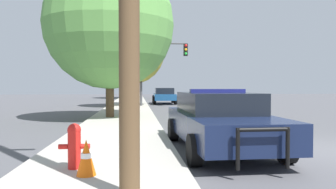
{
  "coord_description": "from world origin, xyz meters",
  "views": [
    {
      "loc": [
        -4.5,
        -7.46,
        1.57
      ],
      "look_at": [
        -1.71,
        21.11,
        0.82
      ],
      "focal_mm": 35.0,
      "sensor_mm": 36.0,
      "label": 1
    }
  ],
  "objects_px": {
    "tree_sidewalk_far": "(133,57)",
    "police_car": "(219,120)",
    "fire_hydrant": "(74,145)",
    "traffic_light": "(161,60)",
    "traffic_cone": "(86,157)",
    "car_background_midblock": "(164,95)",
    "tree_sidewalk_mid": "(132,51)",
    "tree_sidewalk_near": "(110,25)"
  },
  "relations": [
    {
      "from": "fire_hydrant",
      "to": "traffic_cone",
      "type": "relative_size",
      "value": 1.35
    },
    {
      "from": "traffic_light",
      "to": "fire_hydrant",
      "type": "bearing_deg",
      "value": -98.98
    },
    {
      "from": "car_background_midblock",
      "to": "tree_sidewalk_far",
      "type": "distance_m",
      "value": 13.3
    },
    {
      "from": "fire_hydrant",
      "to": "traffic_cone",
      "type": "bearing_deg",
      "value": -59.67
    },
    {
      "from": "police_car",
      "to": "traffic_cone",
      "type": "xyz_separation_m",
      "value": [
        -2.83,
        -2.51,
        -0.32
      ]
    },
    {
      "from": "tree_sidewalk_mid",
      "to": "tree_sidewalk_near",
      "type": "relative_size",
      "value": 0.9
    },
    {
      "from": "traffic_cone",
      "to": "tree_sidewalk_near",
      "type": "bearing_deg",
      "value": 92.36
    },
    {
      "from": "police_car",
      "to": "car_background_midblock",
      "type": "distance_m",
      "value": 20.74
    },
    {
      "from": "tree_sidewalk_near",
      "to": "car_background_midblock",
      "type": "bearing_deg",
      "value": 74.55
    },
    {
      "from": "traffic_light",
      "to": "traffic_cone",
      "type": "xyz_separation_m",
      "value": [
        -2.59,
        -18.58,
        -3.04
      ]
    },
    {
      "from": "fire_hydrant",
      "to": "tree_sidewalk_mid",
      "type": "height_order",
      "value": "tree_sidewalk_mid"
    },
    {
      "from": "tree_sidewalk_mid",
      "to": "car_background_midblock",
      "type": "bearing_deg",
      "value": 56.06
    },
    {
      "from": "traffic_light",
      "to": "tree_sidewalk_far",
      "type": "distance_m",
      "value": 17.13
    },
    {
      "from": "fire_hydrant",
      "to": "tree_sidewalk_mid",
      "type": "relative_size",
      "value": 0.12
    },
    {
      "from": "police_car",
      "to": "tree_sidewalk_far",
      "type": "relative_size",
      "value": 0.62
    },
    {
      "from": "car_background_midblock",
      "to": "tree_sidewalk_near",
      "type": "height_order",
      "value": "tree_sidewalk_near"
    },
    {
      "from": "police_car",
      "to": "tree_sidewalk_far",
      "type": "height_order",
      "value": "tree_sidewalk_far"
    },
    {
      "from": "police_car",
      "to": "traffic_cone",
      "type": "relative_size",
      "value": 8.6
    },
    {
      "from": "tree_sidewalk_far",
      "to": "traffic_cone",
      "type": "xyz_separation_m",
      "value": [
        -0.42,
        -35.5,
        -4.68
      ]
    },
    {
      "from": "police_car",
      "to": "traffic_light",
      "type": "distance_m",
      "value": 16.3
    },
    {
      "from": "tree_sidewalk_near",
      "to": "traffic_cone",
      "type": "height_order",
      "value": "tree_sidewalk_near"
    },
    {
      "from": "fire_hydrant",
      "to": "traffic_light",
      "type": "bearing_deg",
      "value": 81.02
    },
    {
      "from": "car_background_midblock",
      "to": "police_car",
      "type": "bearing_deg",
      "value": -90.02
    },
    {
      "from": "traffic_cone",
      "to": "police_car",
      "type": "bearing_deg",
      "value": 41.59
    },
    {
      "from": "traffic_light",
      "to": "traffic_cone",
      "type": "height_order",
      "value": "traffic_light"
    },
    {
      "from": "fire_hydrant",
      "to": "tree_sidewalk_mid",
      "type": "distance_m",
      "value": 19.01
    },
    {
      "from": "tree_sidewalk_far",
      "to": "car_background_midblock",
      "type": "bearing_deg",
      "value": -76.99
    },
    {
      "from": "traffic_light",
      "to": "tree_sidewalk_mid",
      "type": "distance_m",
      "value": 2.3
    },
    {
      "from": "traffic_light",
      "to": "tree_sidewalk_mid",
      "type": "relative_size",
      "value": 0.72
    },
    {
      "from": "tree_sidewalk_far",
      "to": "traffic_cone",
      "type": "distance_m",
      "value": 35.81
    },
    {
      "from": "tree_sidewalk_far",
      "to": "police_car",
      "type": "bearing_deg",
      "value": -85.82
    },
    {
      "from": "traffic_light",
      "to": "car_background_midblock",
      "type": "distance_m",
      "value": 5.44
    },
    {
      "from": "tree_sidewalk_near",
      "to": "traffic_cone",
      "type": "bearing_deg",
      "value": -87.64
    },
    {
      "from": "tree_sidewalk_near",
      "to": "tree_sidewalk_far",
      "type": "height_order",
      "value": "tree_sidewalk_far"
    },
    {
      "from": "police_car",
      "to": "tree_sidewalk_near",
      "type": "distance_m",
      "value": 8.94
    },
    {
      "from": "car_background_midblock",
      "to": "tree_sidewalk_far",
      "type": "xyz_separation_m",
      "value": [
        -2.83,
        12.25,
        4.36
      ]
    },
    {
      "from": "car_background_midblock",
      "to": "tree_sidewalk_mid",
      "type": "bearing_deg",
      "value": -122.81
    },
    {
      "from": "traffic_light",
      "to": "tree_sidewalk_mid",
      "type": "height_order",
      "value": "tree_sidewalk_mid"
    },
    {
      "from": "police_car",
      "to": "traffic_cone",
      "type": "bearing_deg",
      "value": 40.08
    },
    {
      "from": "tree_sidewalk_near",
      "to": "traffic_cone",
      "type": "xyz_separation_m",
      "value": [
        0.41,
        -10.0,
        -3.97
      ]
    },
    {
      "from": "tree_sidewalk_mid",
      "to": "traffic_cone",
      "type": "distance_m",
      "value": 19.48
    },
    {
      "from": "fire_hydrant",
      "to": "tree_sidewalk_far",
      "type": "height_order",
      "value": "tree_sidewalk_far"
    }
  ]
}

